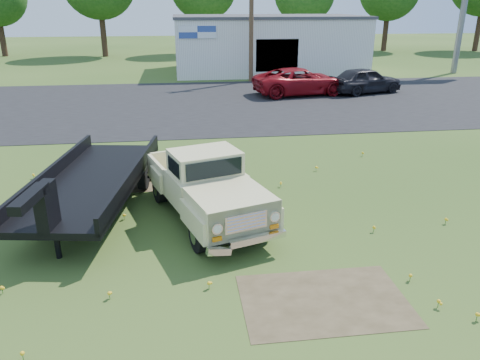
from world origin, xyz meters
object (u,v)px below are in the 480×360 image
at_px(flatbed_trailer, 92,176).
at_px(vintage_pickup_truck, 206,185).
at_px(red_pickup, 301,82).
at_px(dark_sedan, 365,80).

bearing_deg(flatbed_trailer, vintage_pickup_truck, -9.58).
distance_m(vintage_pickup_truck, flatbed_trailer, 2.99).
distance_m(vintage_pickup_truck, red_pickup, 17.29).
bearing_deg(vintage_pickup_truck, red_pickup, 50.16).
bearing_deg(dark_sedan, red_pickup, 72.33).
height_order(flatbed_trailer, dark_sedan, flatbed_trailer).
bearing_deg(vintage_pickup_truck, flatbed_trailer, 143.86).
xyz_separation_m(red_pickup, dark_sedan, (3.90, -0.04, -0.01)).
xyz_separation_m(flatbed_trailer, red_pickup, (9.35, 15.07, -0.15)).
relative_size(flatbed_trailer, dark_sedan, 1.50).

